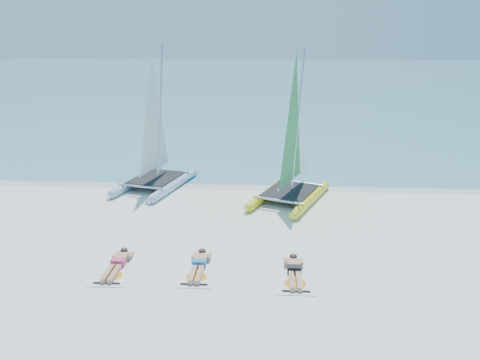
% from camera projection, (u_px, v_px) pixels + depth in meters
% --- Properties ---
extents(ground, '(140.00, 140.00, 0.00)m').
position_uv_depth(ground, '(213.00, 237.00, 14.84)').
color(ground, white).
rests_on(ground, ground).
extents(sea, '(140.00, 115.00, 0.01)m').
position_uv_depth(sea, '(259.00, 76.00, 74.95)').
color(sea, '#7BC3CD').
rests_on(sea, ground).
extents(wet_sand_strip, '(140.00, 1.40, 0.01)m').
position_uv_depth(wet_sand_strip, '(228.00, 185.00, 20.09)').
color(wet_sand_strip, silver).
rests_on(wet_sand_strip, ground).
extents(catamaran_blue, '(3.17, 4.81, 6.04)m').
position_uv_depth(catamaran_blue, '(155.00, 144.00, 19.43)').
color(catamaran_blue, '#A2B6D5').
rests_on(catamaran_blue, ground).
extents(catamaran_yellow, '(3.57, 4.81, 5.93)m').
position_uv_depth(catamaran_yellow, '(295.00, 151.00, 18.07)').
color(catamaran_yellow, yellow).
rests_on(catamaran_yellow, ground).
extents(towel_a, '(1.00, 1.85, 0.02)m').
position_uv_depth(towel_a, '(116.00, 270.00, 12.74)').
color(towel_a, white).
rests_on(towel_a, ground).
extents(sunbather_a, '(0.37, 1.73, 0.26)m').
position_uv_depth(sunbather_a, '(118.00, 263.00, 12.89)').
color(sunbather_a, tan).
rests_on(sunbather_a, towel_a).
extents(towel_b, '(1.00, 1.85, 0.02)m').
position_uv_depth(towel_b, '(198.00, 271.00, 12.68)').
color(towel_b, white).
rests_on(towel_b, ground).
extents(sunbather_b, '(0.37, 1.73, 0.26)m').
position_uv_depth(sunbather_b, '(199.00, 264.00, 12.83)').
color(sunbather_b, tan).
rests_on(sunbather_b, towel_b).
extents(towel_c, '(1.00, 1.85, 0.02)m').
position_uv_depth(towel_c, '(295.00, 277.00, 12.36)').
color(towel_c, white).
rests_on(towel_c, ground).
extents(sunbather_c, '(0.37, 1.73, 0.26)m').
position_uv_depth(sunbather_c, '(294.00, 270.00, 12.51)').
color(sunbather_c, tan).
rests_on(sunbather_c, towel_c).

